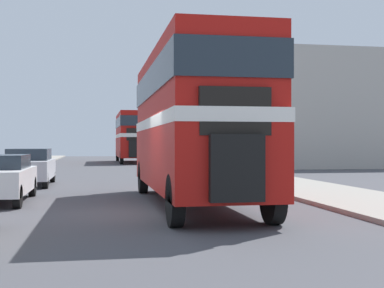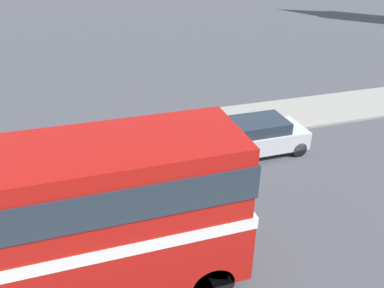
% 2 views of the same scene
% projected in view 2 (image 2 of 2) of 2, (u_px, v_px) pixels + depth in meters
% --- Properties ---
extents(sidewalk_left, '(3.50, 120.00, 0.12)m').
position_uv_depth(sidewalk_left, '(18.00, 150.00, 16.02)').
color(sidewalk_left, gray).
rests_on(sidewalk_left, ground_plane).
extents(double_decker_bus, '(2.42, 9.83, 4.24)m').
position_uv_depth(double_decker_bus, '(32.00, 224.00, 8.14)').
color(double_decker_bus, '#B2140F').
rests_on(double_decker_bus, ground_plane).
extents(car_parked_mid, '(1.77, 4.26, 1.40)m').
position_uv_depth(car_parked_mid, '(99.00, 159.00, 14.07)').
color(car_parked_mid, white).
rests_on(car_parked_mid, ground_plane).
extents(car_parked_far, '(1.82, 4.33, 1.52)m').
position_uv_depth(car_parked_far, '(255.00, 136.00, 15.60)').
color(car_parked_far, silver).
rests_on(car_parked_far, ground_plane).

